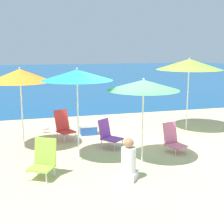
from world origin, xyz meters
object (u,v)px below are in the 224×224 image
at_px(beach_umbrella_orange, 20,76).
at_px(beach_chair_pink, 173,139).
at_px(beach_chair_red, 64,125).
at_px(seagull, 45,129).
at_px(beach_chair_purple, 108,134).
at_px(cooler_box, 88,129).
at_px(beach_umbrella_lime, 189,64).
at_px(beach_umbrella_teal, 77,75).
at_px(beach_umbrella_green, 143,85).
at_px(beach_chair_lime, 43,159).
at_px(person_seated_near, 129,162).

distance_m(beach_umbrella_orange, beach_chair_pink, 4.27).
distance_m(beach_chair_red, seagull, 1.10).
xyz_separation_m(beach_chair_purple, cooler_box, (-0.27, 1.40, -0.21)).
relative_size(beach_umbrella_lime, beach_chair_purple, 3.06).
bearing_deg(beach_umbrella_orange, beach_umbrella_teal, -46.00).
xyz_separation_m(beach_umbrella_orange, seagull, (0.64, 1.45, -1.82)).
height_order(cooler_box, seagull, cooler_box).
bearing_deg(seagull, beach_umbrella_orange, -113.98).
bearing_deg(beach_chair_purple, beach_umbrella_green, -108.24).
relative_size(beach_umbrella_green, seagull, 7.38).
bearing_deg(cooler_box, beach_chair_purple, -79.25).
height_order(beach_umbrella_orange, beach_chair_lime, beach_umbrella_orange).
distance_m(beach_umbrella_lime, cooler_box, 3.79).
height_order(beach_chair_pink, beach_chair_purple, beach_chair_purple).
xyz_separation_m(beach_umbrella_green, beach_chair_lime, (-2.29, -0.27, -1.43)).
xyz_separation_m(beach_umbrella_teal, beach_umbrella_lime, (3.90, 1.88, 0.09)).
xyz_separation_m(beach_umbrella_orange, beach_chair_pink, (3.73, -1.28, -1.62)).
height_order(beach_umbrella_teal, beach_chair_red, beach_umbrella_teal).
xyz_separation_m(beach_umbrella_lime, beach_chair_pink, (-1.43, -1.86, -1.80)).
bearing_deg(cooler_box, beach_chair_pink, -50.54).
relative_size(beach_umbrella_lime, beach_chair_pink, 3.13).
xyz_separation_m(beach_chair_purple, person_seated_near, (-0.15, -2.15, -0.01)).
xyz_separation_m(beach_umbrella_teal, cooler_box, (0.68, 2.20, -1.88)).
distance_m(beach_umbrella_orange, beach_chair_purple, 2.76).
bearing_deg(beach_chair_purple, beach_umbrella_teal, -178.54).
bearing_deg(beach_umbrella_green, beach_umbrella_orange, 146.34).
height_order(beach_umbrella_teal, beach_chair_lime, beach_umbrella_teal).
height_order(beach_chair_lime, cooler_box, beach_chair_lime).
distance_m(beach_chair_lime, person_seated_near, 1.77).
bearing_deg(beach_chair_lime, beach_chair_red, 105.04).
xyz_separation_m(beach_umbrella_green, person_seated_near, (-0.63, -0.86, -1.46)).
distance_m(beach_chair_purple, seagull, 2.51).
bearing_deg(beach_umbrella_orange, beach_chair_pink, -18.95).
height_order(beach_umbrella_green, cooler_box, beach_umbrella_green).
height_order(beach_umbrella_teal, beach_chair_purple, beach_umbrella_teal).
bearing_deg(beach_umbrella_orange, beach_chair_red, 24.11).
height_order(beach_umbrella_lime, seagull, beach_umbrella_lime).
height_order(beach_chair_red, beach_chair_pink, beach_chair_red).
bearing_deg(beach_chair_red, beach_umbrella_teal, -109.38).
bearing_deg(beach_chair_red, beach_chair_purple, -66.72).
height_order(beach_umbrella_lime, beach_chair_pink, beach_umbrella_lime).
xyz_separation_m(beach_umbrella_lime, beach_chair_lime, (-4.76, -2.63, -1.74)).
xyz_separation_m(beach_umbrella_orange, beach_chair_purple, (2.21, -0.51, -1.58)).
distance_m(beach_chair_red, person_seated_near, 3.29).
xyz_separation_m(beach_umbrella_orange, beach_umbrella_lime, (5.16, 0.58, 0.18)).
bearing_deg(beach_umbrella_green, cooler_box, 105.54).
xyz_separation_m(beach_chair_purple, seagull, (-1.56, 1.95, -0.24)).
height_order(beach_chair_lime, beach_chair_red, beach_chair_red).
height_order(beach_umbrella_orange, beach_umbrella_lime, beach_umbrella_lime).
height_order(beach_umbrella_orange, seagull, beach_umbrella_orange).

